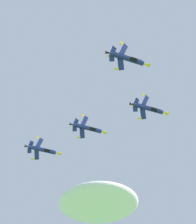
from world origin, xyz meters
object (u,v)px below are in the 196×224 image
object	(u,v)px
fighter_jet_lead	(149,109)
fighter_jet_left_outer	(43,150)
fighter_jet_left_wing	(88,128)
fighter_jet_right_wing	(128,59)

from	to	relation	value
fighter_jet_lead	fighter_jet_left_outer	distance (m)	49.34
fighter_jet_lead	fighter_jet_left_outer	size ratio (longest dim) A/B	1.00
fighter_jet_left_wing	fighter_jet_right_wing	size ratio (longest dim) A/B	1.00
fighter_jet_right_wing	fighter_jet_left_outer	size ratio (longest dim) A/B	1.00
fighter_jet_left_wing	fighter_jet_left_outer	distance (m)	23.00
fighter_jet_left_outer	fighter_jet_right_wing	bearing A→B (deg)	16.52
fighter_jet_left_wing	fighter_jet_left_outer	xyz separation A→B (m)	(-21.50, 8.01, -1.57)
fighter_jet_left_wing	fighter_jet_right_wing	distance (m)	37.12
fighter_jet_lead	fighter_jet_right_wing	distance (m)	24.21
fighter_jet_left_outer	fighter_jet_left_wing	bearing A→B (deg)	39.60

